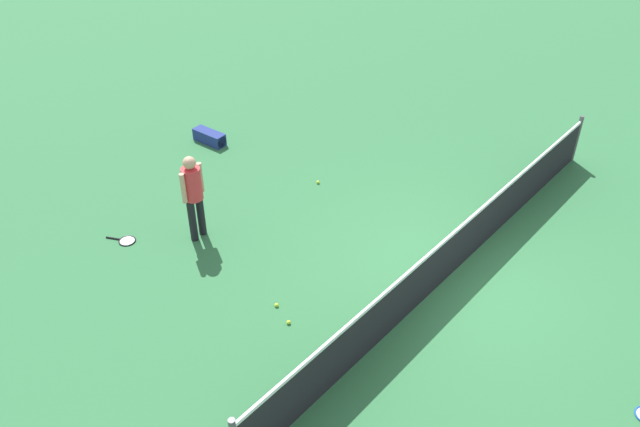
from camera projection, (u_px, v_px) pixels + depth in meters
ground_plane at (450, 274)px, 11.24m from camera, size 40.00×40.00×0.00m
court_net at (454, 251)px, 10.95m from camera, size 10.09×0.09×1.07m
player_near_side at (193, 191)px, 11.52m from camera, size 0.53×0.38×1.70m
tennis_racket_near_player at (126, 241)px, 11.98m from camera, size 0.42×0.60×0.03m
tennis_ball_near_player at (277, 305)px, 10.58m from camera, size 0.07×0.07×0.07m
tennis_ball_by_net at (289, 322)px, 10.26m from camera, size 0.07×0.07×0.07m
tennis_ball_midcourt at (318, 182)px, 13.54m from camera, size 0.07×0.07×0.07m
equipment_bag at (210, 137)px, 14.86m from camera, size 0.33×0.82×0.28m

